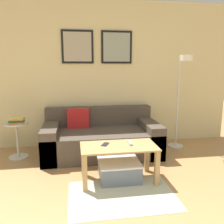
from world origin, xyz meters
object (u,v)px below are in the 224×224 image
at_px(book_stack, 17,120).
at_px(side_table, 17,137).
at_px(coffee_table, 119,153).
at_px(floor_lamp, 182,91).
at_px(storage_bin, 119,170).
at_px(remote_control, 130,143).
at_px(cell_phone, 105,144).
at_px(couch, 101,138).

bearing_deg(book_stack, side_table, 135.89).
bearing_deg(coffee_table, floor_lamp, 38.02).
bearing_deg(coffee_table, storage_bin, 65.16).
distance_m(side_table, remote_control, 1.86).
distance_m(floor_lamp, cell_phone, 1.77).
bearing_deg(storage_bin, couch, 97.28).
distance_m(book_stack, remote_control, 1.84).
distance_m(storage_bin, side_table, 1.76).
height_order(couch, cell_phone, couch).
bearing_deg(floor_lamp, cell_phone, -147.06).
xyz_separation_m(couch, floor_lamp, (1.36, -0.04, 0.76)).
bearing_deg(floor_lamp, couch, 178.49).
bearing_deg(side_table, remote_control, -31.41).
xyz_separation_m(side_table, remote_control, (1.58, -0.97, 0.14)).
bearing_deg(side_table, coffee_table, -35.12).
bearing_deg(storage_bin, side_table, 145.89).
relative_size(couch, coffee_table, 1.97).
bearing_deg(couch, book_stack, -178.97).
height_order(coffee_table, side_table, side_table).
bearing_deg(coffee_table, remote_control, 15.31).
distance_m(book_stack, cell_phone, 1.57).
distance_m(couch, floor_lamp, 1.56).
bearing_deg(side_table, couch, 0.32).
bearing_deg(storage_bin, floor_lamp, 37.50).
relative_size(storage_bin, side_table, 0.93).
xyz_separation_m(floor_lamp, side_table, (-2.68, 0.03, -0.68)).
bearing_deg(couch, cell_phone, -92.85).
distance_m(remote_control, cell_phone, 0.31).
relative_size(storage_bin, book_stack, 2.19).
height_order(remote_control, cell_phone, remote_control).
bearing_deg(book_stack, remote_control, -31.25).
distance_m(side_table, book_stack, 0.27).
relative_size(coffee_table, cell_phone, 6.72).
bearing_deg(floor_lamp, book_stack, 179.73).
relative_size(remote_control, cell_phone, 1.07).
bearing_deg(coffee_table, couch, 96.35).
xyz_separation_m(storage_bin, remote_control, (0.14, 0.01, 0.35)).
height_order(storage_bin, remote_control, remote_control).
relative_size(coffee_table, storage_bin, 1.80).
height_order(coffee_table, remote_control, remote_control).
relative_size(side_table, remote_control, 3.72).
xyz_separation_m(storage_bin, side_table, (-1.44, 0.98, 0.21)).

